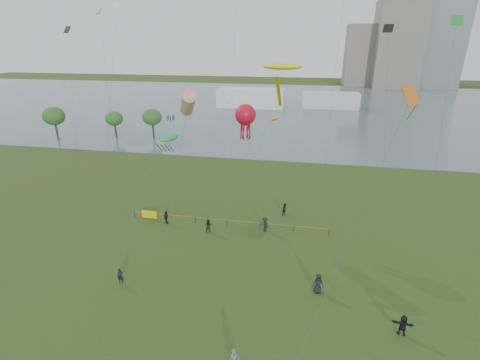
# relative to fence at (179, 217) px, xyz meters

# --- Properties ---
(ground_plane) EXTENTS (400.00, 400.00, 0.00)m
(ground_plane) POSITION_rel_fence_xyz_m (8.58, -14.73, -0.55)
(ground_plane) COLOR #1F3511
(lake) EXTENTS (400.00, 120.00, 0.08)m
(lake) POSITION_rel_fence_xyz_m (8.58, 85.27, -0.53)
(lake) COLOR slate
(lake) RESTS_ON ground_plane
(building_mid) EXTENTS (20.00, 20.00, 38.00)m
(building_mid) POSITION_rel_fence_xyz_m (54.58, 147.27, 18.45)
(building_mid) COLOR slate
(building_mid) RESTS_ON ground_plane
(building_low) EXTENTS (16.00, 18.00, 28.00)m
(building_low) POSITION_rel_fence_xyz_m (40.58, 153.27, 13.45)
(building_low) COLOR slate
(building_low) RESTS_ON ground_plane
(pavilion_left) EXTENTS (22.00, 8.00, 6.00)m
(pavilion_left) POSITION_rel_fence_xyz_m (-3.42, 80.27, 2.45)
(pavilion_left) COLOR white
(pavilion_left) RESTS_ON ground_plane
(pavilion_right) EXTENTS (18.00, 7.00, 5.00)m
(pavilion_right) POSITION_rel_fence_xyz_m (22.58, 83.27, 1.95)
(pavilion_right) COLOR silver
(pavilion_right) RESTS_ON ground_plane
(trees) EXTENTS (25.20, 9.58, 7.32)m
(trees) POSITION_rel_fence_xyz_m (-30.19, 34.03, 4.37)
(trees) COLOR #362918
(trees) RESTS_ON ground_plane
(fence) EXTENTS (24.07, 0.07, 1.05)m
(fence) POSITION_rel_fence_xyz_m (0.00, 0.00, 0.00)
(fence) COLOR black
(fence) RESTS_ON ground_plane
(spectator_a) EXTENTS (1.02, 0.97, 1.66)m
(spectator_a) POSITION_rel_fence_xyz_m (4.38, -1.91, 0.28)
(spectator_a) COLOR black
(spectator_a) RESTS_ON ground_plane
(spectator_b) EXTENTS (1.28, 1.32, 1.81)m
(spectator_b) POSITION_rel_fence_xyz_m (10.73, -0.50, 0.35)
(spectator_b) COLOR black
(spectator_b) RESTS_ON ground_plane
(spectator_c) EXTENTS (0.44, 0.97, 1.62)m
(spectator_c) POSITION_rel_fence_xyz_m (-1.31, -0.76, 0.26)
(spectator_c) COLOR black
(spectator_c) RESTS_ON ground_plane
(spectator_d) EXTENTS (1.01, 0.75, 1.88)m
(spectator_d) POSITION_rel_fence_xyz_m (16.61, -10.26, 0.38)
(spectator_d) COLOR black
(spectator_d) RESTS_ON ground_plane
(spectator_e) EXTENTS (1.64, 0.68, 1.72)m
(spectator_e) POSITION_rel_fence_xyz_m (22.79, -13.94, 0.31)
(spectator_e) COLOR black
(spectator_e) RESTS_ON ground_plane
(spectator_f) EXTENTS (0.65, 0.52, 1.55)m
(spectator_f) POSITION_rel_fence_xyz_m (-1.18, -12.27, 0.22)
(spectator_f) COLOR black
(spectator_f) RESTS_ON ground_plane
(spectator_g) EXTENTS (1.00, 0.99, 1.62)m
(spectator_g) POSITION_rel_fence_xyz_m (12.80, 4.04, 0.26)
(spectator_g) COLOR black
(spectator_g) RESTS_ON ground_plane
(kite_stingray) EXTENTS (6.46, 9.94, 18.39)m
(kite_stingray) POSITION_rel_fence_xyz_m (11.53, 6.29, 17.37)
(kite_stingray) COLOR #3F3F42
(kite_windsock) EXTENTS (4.92, 4.98, 15.82)m
(kite_windsock) POSITION_rel_fence_xyz_m (0.79, 3.46, 13.41)
(kite_windsock) COLOR #3F3F42
(kite_creature) EXTENTS (4.95, 11.64, 9.07)m
(kite_creature) POSITION_rel_fence_xyz_m (-3.34, 6.98, 8.08)
(kite_creature) COLOR #3F3F42
(kite_octopus) EXTENTS (4.09, 7.03, 14.11)m
(kite_octopus) POSITION_rel_fence_xyz_m (7.74, 3.29, 12.27)
(kite_octopus) COLOR #3F3F42
(kite_delta) EXTENTS (8.09, 11.43, 17.89)m
(kite_delta) POSITION_rel_fence_xyz_m (21.37, -9.90, 15.79)
(kite_delta) COLOR #3F3F42
(small_kites) EXTENTS (39.98, 11.40, 9.07)m
(small_kites) POSITION_rel_fence_xyz_m (5.32, 4.08, 24.06)
(small_kites) COLOR white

